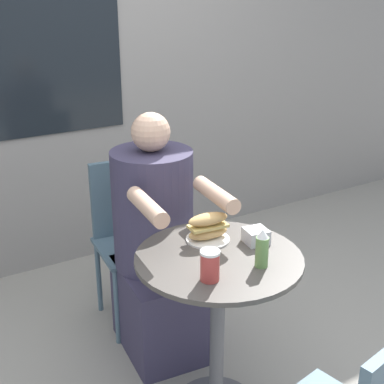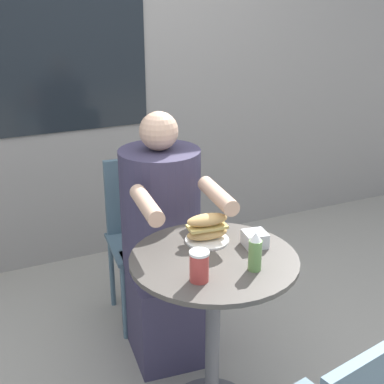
{
  "view_description": "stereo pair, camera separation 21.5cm",
  "coord_description": "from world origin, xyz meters",
  "px_view_note": "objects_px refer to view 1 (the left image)",
  "views": [
    {
      "loc": [
        -1.04,
        -1.52,
        1.73
      ],
      "look_at": [
        0.0,
        0.2,
        0.95
      ],
      "focal_mm": 50.0,
      "sensor_mm": 36.0,
      "label": 1
    },
    {
      "loc": [
        -0.85,
        -1.62,
        1.73
      ],
      "look_at": [
        0.0,
        0.2,
        0.95
      ],
      "focal_mm": 50.0,
      "sensor_mm": 36.0,
      "label": 2
    }
  ],
  "objects_px": {
    "cafe_table": "(218,301)",
    "condiment_bottle": "(262,249)",
    "drink_cup": "(210,265)",
    "diner_chair": "(129,226)",
    "sandwich_on_plate": "(208,228)",
    "seated_diner": "(157,254)"
  },
  "relations": [
    {
      "from": "sandwich_on_plate",
      "to": "seated_diner",
      "type": "bearing_deg",
      "value": 95.24
    },
    {
      "from": "diner_chair",
      "to": "condiment_bottle",
      "type": "bearing_deg",
      "value": 100.09
    },
    {
      "from": "cafe_table",
      "to": "drink_cup",
      "type": "xyz_separation_m",
      "value": [
        -0.13,
        -0.13,
        0.26
      ]
    },
    {
      "from": "sandwich_on_plate",
      "to": "drink_cup",
      "type": "xyz_separation_m",
      "value": [
        -0.17,
        -0.27,
        0.0
      ]
    },
    {
      "from": "diner_chair",
      "to": "condiment_bottle",
      "type": "xyz_separation_m",
      "value": [
        0.07,
        -1.03,
        0.3
      ]
    },
    {
      "from": "seated_diner",
      "to": "cafe_table",
      "type": "bearing_deg",
      "value": 95.59
    },
    {
      "from": "cafe_table",
      "to": "condiment_bottle",
      "type": "height_order",
      "value": "condiment_bottle"
    },
    {
      "from": "diner_chair",
      "to": "seated_diner",
      "type": "relative_size",
      "value": 0.72
    },
    {
      "from": "drink_cup",
      "to": "seated_diner",
      "type": "bearing_deg",
      "value": 78.85
    },
    {
      "from": "sandwich_on_plate",
      "to": "condiment_bottle",
      "type": "distance_m",
      "value": 0.29
    },
    {
      "from": "cafe_table",
      "to": "diner_chair",
      "type": "relative_size",
      "value": 0.86
    },
    {
      "from": "diner_chair",
      "to": "drink_cup",
      "type": "height_order",
      "value": "diner_chair"
    },
    {
      "from": "drink_cup",
      "to": "condiment_bottle",
      "type": "distance_m",
      "value": 0.22
    },
    {
      "from": "drink_cup",
      "to": "sandwich_on_plate",
      "type": "bearing_deg",
      "value": 58.35
    },
    {
      "from": "diner_chair",
      "to": "sandwich_on_plate",
      "type": "bearing_deg",
      "value": 97.72
    },
    {
      "from": "cafe_table",
      "to": "diner_chair",
      "type": "bearing_deg",
      "value": 88.88
    },
    {
      "from": "sandwich_on_plate",
      "to": "condiment_bottle",
      "type": "relative_size",
      "value": 1.2
    },
    {
      "from": "seated_diner",
      "to": "sandwich_on_plate",
      "type": "bearing_deg",
      "value": 101.23
    },
    {
      "from": "cafe_table",
      "to": "seated_diner",
      "type": "distance_m",
      "value": 0.53
    },
    {
      "from": "seated_diner",
      "to": "sandwich_on_plate",
      "type": "xyz_separation_m",
      "value": [
        0.04,
        -0.39,
        0.28
      ]
    },
    {
      "from": "diner_chair",
      "to": "sandwich_on_plate",
      "type": "xyz_separation_m",
      "value": [
        0.02,
        -0.74,
        0.28
      ]
    },
    {
      "from": "cafe_table",
      "to": "condiment_bottle",
      "type": "xyz_separation_m",
      "value": [
        0.09,
        -0.15,
        0.28
      ]
    }
  ]
}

